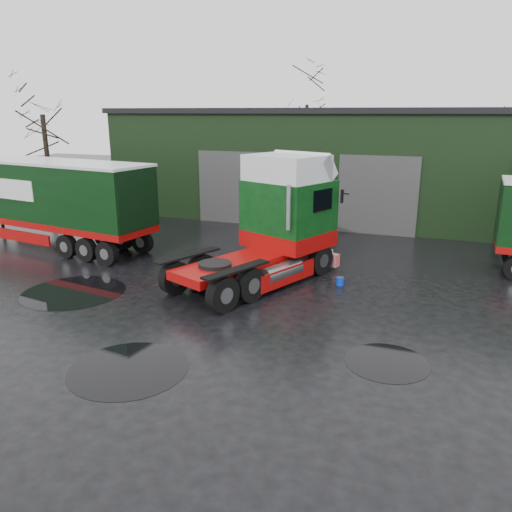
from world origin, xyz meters
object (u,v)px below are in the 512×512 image
at_px(hero_tractor, 251,222).
at_px(trailer_left, 35,202).
at_px(wash_bucket, 340,281).
at_px(tree_left, 46,144).
at_px(tree_back_a, 306,128).
at_px(warehouse, 391,162).

xyz_separation_m(hero_tractor, trailer_left, (-11.65, 1.95, -0.29)).
height_order(wash_bucket, tree_left, tree_left).
bearing_deg(tree_back_a, hero_tractor, -79.47).
distance_m(warehouse, trailer_left, 20.18).
relative_size(hero_tractor, tree_back_a, 0.78).
relative_size(hero_tractor, wash_bucket, 24.35).
bearing_deg(tree_back_a, warehouse, -51.34).
height_order(trailer_left, tree_left, tree_left).
bearing_deg(warehouse, tree_back_a, 128.66).
height_order(wash_bucket, tree_back_a, tree_back_a).
bearing_deg(tree_back_a, tree_left, -121.43).
distance_m(trailer_left, wash_bucket, 14.90).
xyz_separation_m(warehouse, tree_back_a, (-8.00, 10.00, 1.59)).
xyz_separation_m(trailer_left, wash_bucket, (14.75, -0.99, -1.87)).
bearing_deg(tree_left, warehouse, 22.83).
height_order(hero_tractor, tree_back_a, tree_back_a).
relative_size(wash_bucket, tree_left, 0.04).
bearing_deg(hero_tractor, tree_back_a, 123.25).
relative_size(hero_tractor, tree_left, 0.88).
distance_m(warehouse, wash_bucket, 14.85).
bearing_deg(trailer_left, tree_left, 45.02).
relative_size(trailer_left, tree_back_a, 1.37).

